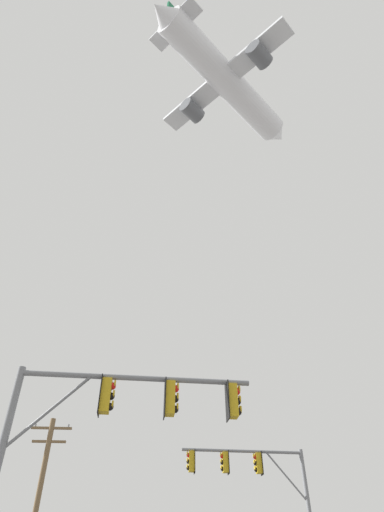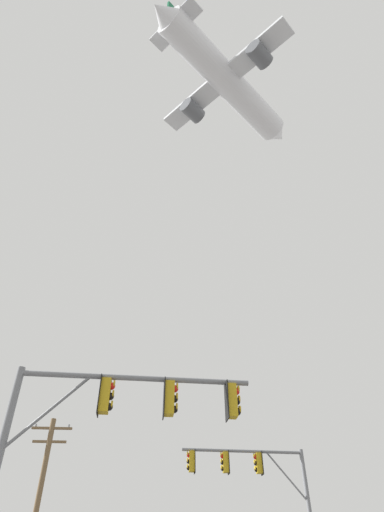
{
  "view_description": "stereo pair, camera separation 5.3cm",
  "coord_description": "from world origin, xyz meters",
  "px_view_note": "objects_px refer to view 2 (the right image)",
  "views": [
    {
      "loc": [
        -0.98,
        -5.17,
        1.44
      ],
      "look_at": [
        0.26,
        13.37,
        15.62
      ],
      "focal_mm": 29.58,
      "sensor_mm": 36.0,
      "label": 1
    },
    {
      "loc": [
        -0.93,
        -5.18,
        1.44
      ],
      "look_at": [
        0.26,
        13.37,
        15.62
      ],
      "focal_mm": 29.58,
      "sensor_mm": 36.0,
      "label": 2
    }
  ],
  "objects_px": {
    "utility_pole": "(38,500)",
    "signal_pole_near": "(109,421)",
    "airplane": "(226,81)",
    "signal_pole_far": "(258,482)"
  },
  "relations": [
    {
      "from": "airplane",
      "to": "signal_pole_far",
      "type": "bearing_deg",
      "value": -103.92
    },
    {
      "from": "signal_pole_near",
      "to": "utility_pole",
      "type": "xyz_separation_m",
      "value": [
        -4.75,
        13.32,
        -0.13
      ]
    },
    {
      "from": "utility_pole",
      "to": "signal_pole_near",
      "type": "bearing_deg",
      "value": -70.37
    },
    {
      "from": "signal_pole_far",
      "to": "signal_pole_near",
      "type": "bearing_deg",
      "value": -119.33
    },
    {
      "from": "signal_pole_near",
      "to": "utility_pole",
      "type": "bearing_deg",
      "value": 109.63
    },
    {
      "from": "airplane",
      "to": "utility_pole",
      "type": "bearing_deg",
      "value": -159.3
    },
    {
      "from": "signal_pole_near",
      "to": "utility_pole",
      "type": "height_order",
      "value": "utility_pole"
    },
    {
      "from": "signal_pole_far",
      "to": "utility_pole",
      "type": "height_order",
      "value": "utility_pole"
    },
    {
      "from": "signal_pole_near",
      "to": "airplane",
      "type": "distance_m",
      "value": 52.19
    },
    {
      "from": "utility_pole",
      "to": "airplane",
      "type": "relative_size",
      "value": 0.4
    }
  ]
}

